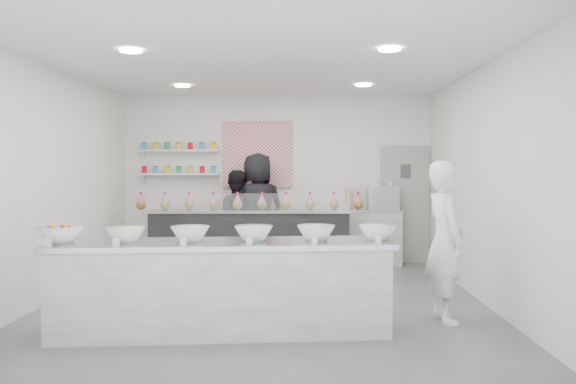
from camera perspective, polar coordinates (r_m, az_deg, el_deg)
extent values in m
plane|color=#515156|center=(7.32, -2.25, -11.05)|extent=(6.00, 6.00, 0.00)
plane|color=white|center=(7.23, -2.29, 12.74)|extent=(6.00, 6.00, 0.00)
plane|color=white|center=(10.11, -1.14, 1.27)|extent=(5.50, 0.00, 5.50)
plane|color=white|center=(7.80, -22.86, 0.73)|extent=(0.00, 6.00, 6.00)
plane|color=white|center=(7.46, 19.31, 0.72)|extent=(0.00, 6.00, 6.00)
cube|color=#979794|center=(10.26, 11.80, -1.28)|extent=(0.88, 0.04, 2.10)
cube|color=#C73D53|center=(10.11, -3.13, 3.82)|extent=(1.25, 0.03, 1.20)
cube|color=silver|center=(10.25, -10.99, 1.80)|extent=(1.45, 0.22, 0.04)
cube|color=silver|center=(10.25, -11.01, 4.15)|extent=(1.45, 0.22, 0.04)
cylinder|color=white|center=(6.51, -15.67, 13.63)|extent=(0.24, 0.24, 0.02)
cylinder|color=white|center=(6.30, 10.28, 14.06)|extent=(0.24, 0.24, 0.02)
cylinder|color=white|center=(8.99, -10.68, 10.54)|extent=(0.24, 0.24, 0.02)
cylinder|color=white|center=(8.84, 7.68, 10.70)|extent=(0.24, 0.24, 0.02)
cube|color=#9B9B97|center=(5.91, -6.70, -9.59)|extent=(3.56, 1.13, 0.95)
cube|color=black|center=(9.36, -3.90, -4.90)|extent=(3.32, 0.71, 1.02)
cube|color=white|center=(9.01, -4.03, -1.03)|extent=(3.25, 0.12, 0.28)
cube|color=#9B9B97|center=(10.01, 7.73, -4.59)|extent=(1.31, 0.42, 0.97)
cube|color=#93969E|center=(9.99, 9.61, -0.66)|extent=(0.53, 0.37, 0.40)
imported|color=white|center=(6.48, 15.64, -4.86)|extent=(0.51, 0.70, 1.79)
imported|color=black|center=(9.72, -5.38, -2.71)|extent=(0.82, 0.64, 1.67)
imported|color=black|center=(9.72, -3.11, -1.82)|extent=(1.11, 0.91, 1.97)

